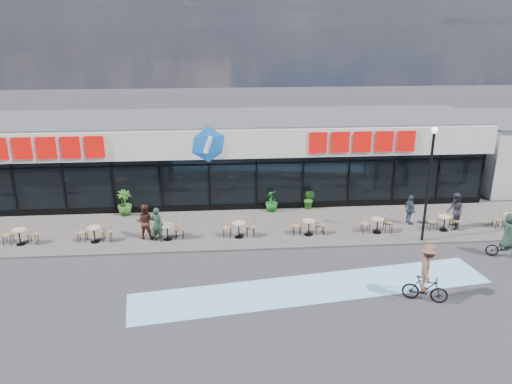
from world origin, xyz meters
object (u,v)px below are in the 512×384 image
Objects in this scene: patron_left at (157,224)px; pedestrian_a at (455,211)px; pedestrian_b at (410,210)px; cyclist_b at (507,240)px; potted_plant_right at (309,199)px; potted_plant_left at (125,203)px; potted_plant_mid at (272,201)px; patron_right at (145,222)px; cyclist_a at (427,275)px; lamp_post at (429,175)px.

pedestrian_a is at bearing -155.60° from patron_left.
cyclist_b is (2.86, -3.76, -0.07)m from pedestrian_b.
cyclist_b reaches higher than potted_plant_right.
potted_plant_right is 9.74m from cyclist_b.
cyclist_b is at bearing -19.71° from potted_plant_left.
potted_plant_mid is at bearing -99.97° from pedestrian_a.
patron_right is at bearing 169.02° from cyclist_b.
patron_left is at bearing 155.90° from patron_right.
potted_plant_right is at bearing 140.18° from cyclist_b.
pedestrian_a is 7.44m from cyclist_a.
patron_left is 0.72× the size of cyclist_a.
potted_plant_mid is 0.57× the size of cyclist_b.
potted_plant_mid is at bearing 147.35° from cyclist_b.
potted_plant_mid is (7.71, -0.07, -0.09)m from potted_plant_left.
potted_plant_left is (-14.27, 4.37, -2.48)m from lamp_post.
potted_plant_right is 0.67× the size of patron_left.
cyclist_b is (4.93, 3.21, -0.27)m from cyclist_a.
cyclist_a is (12.31, -9.39, 0.30)m from potted_plant_left.
potted_plant_left is 18.32m from cyclist_b.
pedestrian_a is (14.28, 0.32, 0.09)m from patron_left.
cyclist_b reaches higher than pedestrian_a.
pedestrian_b is at bearing -19.40° from potted_plant_mid.
patron_right reaches higher than potted_plant_right.
potted_plant_left is at bearing -59.50° from patron_right.
potted_plant_mid is 9.16m from pedestrian_a.
potted_plant_mid is at bearing -148.53° from patron_right.
cyclist_a is at bearing -37.32° from potted_plant_left.
lamp_post is 3.49× the size of pedestrian_b.
potted_plant_left is at bearing 70.99° from pedestrian_b.
potted_plant_left is 0.88× the size of pedestrian_b.
cyclist_b reaches higher than patron_left.
potted_plant_mid is 0.71× the size of patron_left.
pedestrian_a is at bearing -25.93° from potted_plant_right.
potted_plant_mid is 0.64× the size of pedestrian_a.
patron_left is 12.37m from pedestrian_b.
cyclist_a reaches higher than potted_plant_left.
cyclist_a is (-2.07, -6.97, 0.21)m from pedestrian_b.
potted_plant_left is at bearing -36.17° from patron_left.
pedestrian_b is (-1.95, 0.72, -0.15)m from pedestrian_a.
potted_plant_right is 0.54× the size of cyclist_b.
pedestrian_a reaches higher than patron_right.
patron_left is (2.05, -3.46, 0.15)m from potted_plant_left.
potted_plant_left is 1.22× the size of potted_plant_right.
lamp_post is 4.58× the size of potted_plant_mid.
lamp_post is 3.17× the size of patron_right.
patron_right is at bearing -80.49° from pedestrian_a.
patron_left is 0.98× the size of patron_right.
patron_left is at bearing -79.10° from pedestrian_a.
lamp_post reaches higher than pedestrian_b.
pedestrian_b is at bearing -28.20° from potted_plant_right.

